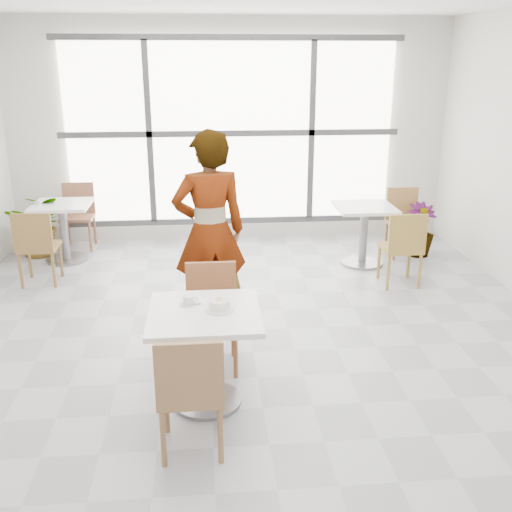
{
  "coord_description": "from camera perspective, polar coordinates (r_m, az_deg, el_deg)",
  "views": [
    {
      "loc": [
        -0.39,
        -4.6,
        2.47
      ],
      "look_at": [
        0.0,
        -0.3,
        1.0
      ],
      "focal_mm": 40.99,
      "sensor_mm": 36.0,
      "label": 1
    }
  ],
  "objects": [
    {
      "name": "bg_chair_left_near",
      "position": [
        6.99,
        -20.64,
        1.18
      ],
      "size": [
        0.42,
        0.42,
        0.87
      ],
      "rotation": [
        0.0,
        0.0,
        3.14
      ],
      "color": "olive",
      "rests_on": "ground"
    },
    {
      "name": "coffee_cup",
      "position": [
        4.32,
        -6.56,
        -4.37
      ],
      "size": [
        0.16,
        0.13,
        0.07
      ],
      "color": "silver",
      "rests_on": "main_table"
    },
    {
      "name": "window",
      "position": [
        8.1,
        -2.43,
        11.89
      ],
      "size": [
        4.6,
        0.07,
        2.52
      ],
      "color": "white",
      "rests_on": "ground"
    },
    {
      "name": "bg_chair_right_near",
      "position": [
        6.7,
        14.18,
        1.12
      ],
      "size": [
        0.42,
        0.42,
        0.87
      ],
      "rotation": [
        0.0,
        0.0,
        3.14
      ],
      "color": "olive",
      "rests_on": "ground"
    },
    {
      "name": "main_table",
      "position": [
        4.31,
        -4.98,
        -8.14
      ],
      "size": [
        0.8,
        0.8,
        0.75
      ],
      "color": "white",
      "rests_on": "ground"
    },
    {
      "name": "person",
      "position": [
        5.41,
        -4.55,
        2.35
      ],
      "size": [
        0.76,
        0.58,
        1.89
      ],
      "primitive_type": "imported",
      "rotation": [
        0.0,
        0.0,
        3.34
      ],
      "color": "black",
      "rests_on": "ground"
    },
    {
      "name": "plant_right",
      "position": [
        7.9,
        15.67,
        2.49
      ],
      "size": [
        0.42,
        0.42,
        0.7
      ],
      "primitive_type": "imported",
      "rotation": [
        0.0,
        0.0,
        0.08
      ],
      "color": "#67884D",
      "rests_on": "ground"
    },
    {
      "name": "bg_table_right",
      "position": [
        7.36,
        10.49,
        2.84
      ],
      "size": [
        0.7,
        0.7,
        0.75
      ],
      "color": "white",
      "rests_on": "ground"
    },
    {
      "name": "wall_front",
      "position": [
        1.51,
        11.77,
        -21.33
      ],
      "size": [
        6.0,
        0.0,
        6.0
      ],
      "primitive_type": "plane",
      "rotation": [
        -1.57,
        0.0,
        0.0
      ],
      "color": "silver",
      "rests_on": "ground"
    },
    {
      "name": "floor",
      "position": [
        5.23,
        -0.3,
        -9.36
      ],
      "size": [
        7.0,
        7.0,
        0.0
      ],
      "primitive_type": "plane",
      "color": "#9E9EA5",
      "rests_on": "ground"
    },
    {
      "name": "chair_far",
      "position": [
        4.87,
        -4.35,
        -5.13
      ],
      "size": [
        0.42,
        0.42,
        0.87
      ],
      "color": "brown",
      "rests_on": "ground"
    },
    {
      "name": "bg_table_left",
      "position": [
        7.75,
        -18.28,
        3.0
      ],
      "size": [
        0.7,
        0.7,
        0.75
      ],
      "color": "white",
      "rests_on": "ground"
    },
    {
      "name": "oatmeal_bowl",
      "position": [
        4.2,
        -3.56,
        -4.74
      ],
      "size": [
        0.21,
        0.21,
        0.09
      ],
      "color": "white",
      "rests_on": "main_table"
    },
    {
      "name": "bg_chair_right_far",
      "position": [
        7.88,
        14.19,
        3.72
      ],
      "size": [
        0.42,
        0.42,
        0.87
      ],
      "color": "#9C6F3E",
      "rests_on": "ground"
    },
    {
      "name": "chair_near",
      "position": [
        3.78,
        -6.4,
        -12.66
      ],
      "size": [
        0.42,
        0.42,
        0.87
      ],
      "rotation": [
        0.0,
        0.0,
        3.14
      ],
      "color": "olive",
      "rests_on": "ground"
    },
    {
      "name": "plant_left",
      "position": [
        8.11,
        -20.41,
        2.91
      ],
      "size": [
        0.76,
        0.66,
        0.83
      ],
      "primitive_type": "imported",
      "rotation": [
        0.0,
        0.0,
        0.02
      ],
      "color": "#5F8649",
      "rests_on": "ground"
    },
    {
      "name": "bg_chair_left_far",
      "position": [
        8.3,
        -16.96,
        4.24
      ],
      "size": [
        0.42,
        0.42,
        0.87
      ],
      "color": "#925C45",
      "rests_on": "ground"
    },
    {
      "name": "wall_back",
      "position": [
        8.17,
        -2.45,
        11.94
      ],
      "size": [
        6.0,
        0.0,
        6.0
      ],
      "primitive_type": "plane",
      "rotation": [
        1.57,
        0.0,
        0.0
      ],
      "color": "silver",
      "rests_on": "ground"
    }
  ]
}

